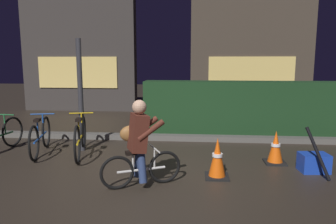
% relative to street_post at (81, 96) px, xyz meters
% --- Properties ---
extents(ground_plane, '(40.00, 40.00, 0.00)m').
position_rel_street_post_xyz_m(ground_plane, '(1.58, -1.20, -1.11)').
color(ground_plane, '#2D261E').
extents(sidewalk_curb, '(12.00, 0.24, 0.12)m').
position_rel_street_post_xyz_m(sidewalk_curb, '(1.58, 1.00, -1.05)').
color(sidewalk_curb, '#56544F').
rests_on(sidewalk_curb, ground).
extents(hedge_row, '(4.80, 0.70, 1.29)m').
position_rel_street_post_xyz_m(hedge_row, '(3.38, 1.90, -0.46)').
color(hedge_row, '#19381C').
rests_on(hedge_row, ground).
extents(storefront_left, '(4.08, 0.54, 3.97)m').
position_rel_street_post_xyz_m(storefront_left, '(-1.95, 5.30, 0.87)').
color(storefront_left, '#383330').
rests_on(storefront_left, ground).
extents(storefront_right, '(4.37, 0.54, 4.36)m').
position_rel_street_post_xyz_m(storefront_right, '(4.24, 6.00, 1.06)').
color(storefront_right, '#42382D').
rests_on(storefront_right, ground).
extents(street_post, '(0.10, 0.10, 2.21)m').
position_rel_street_post_xyz_m(street_post, '(0.00, 0.00, 0.00)').
color(street_post, '#2D2D33').
rests_on(street_post, ground).
extents(parked_bike_left_mid, '(0.50, 1.58, 0.74)m').
position_rel_street_post_xyz_m(parked_bike_left_mid, '(-0.73, -0.28, -0.77)').
color(parked_bike_left_mid, black).
rests_on(parked_bike_left_mid, ground).
extents(parked_bike_center_left, '(0.52, 1.66, 0.78)m').
position_rel_street_post_xyz_m(parked_bike_center_left, '(0.09, -0.34, -0.75)').
color(parked_bike_center_left, black).
rests_on(parked_bike_center_left, ground).
extents(traffic_cone_near, '(0.36, 0.36, 0.62)m').
position_rel_street_post_xyz_m(traffic_cone_near, '(2.60, -1.30, -0.80)').
color(traffic_cone_near, black).
rests_on(traffic_cone_near, ground).
extents(traffic_cone_far, '(0.36, 0.36, 0.58)m').
position_rel_street_post_xyz_m(traffic_cone_far, '(3.66, -0.51, -0.83)').
color(traffic_cone_far, black).
rests_on(traffic_cone_far, ground).
extents(blue_crate, '(0.47, 0.36, 0.30)m').
position_rel_street_post_xyz_m(blue_crate, '(4.17, -0.90, -0.96)').
color(blue_crate, '#193DB7').
rests_on(blue_crate, ground).
extents(cyclist, '(1.09, 0.57, 1.25)m').
position_rel_street_post_xyz_m(cyclist, '(1.46, -1.73, -0.48)').
color(cyclist, black).
rests_on(cyclist, ground).
extents(closed_umbrella, '(0.33, 0.39, 0.76)m').
position_rel_street_post_xyz_m(closed_umbrella, '(4.13, -1.15, -0.72)').
color(closed_umbrella, black).
rests_on(closed_umbrella, ground).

